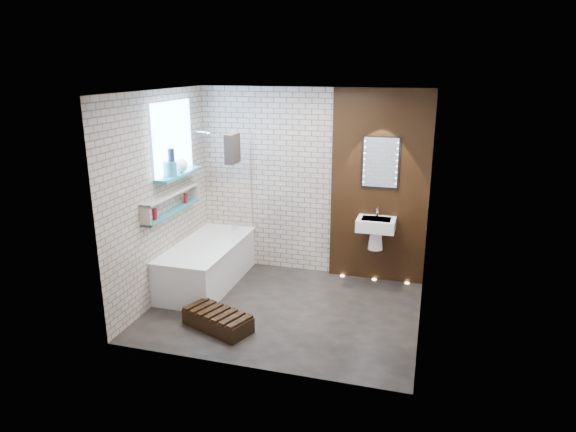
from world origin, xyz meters
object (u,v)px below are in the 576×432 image
(led_mirror, at_px, (381,162))
(washbasin, at_px, (376,229))
(bathtub, at_px, (207,263))
(bath_screen, at_px, (242,187))
(walnut_step, at_px, (218,321))

(led_mirror, bearing_deg, washbasin, -90.00)
(bathtub, distance_m, washbasin, 2.32)
(bathtub, bearing_deg, bath_screen, 51.10)
(bathtub, xyz_separation_m, bath_screen, (0.35, 0.44, 0.99))
(washbasin, xyz_separation_m, led_mirror, (0.00, 0.16, 0.86))
(led_mirror, relative_size, walnut_step, 0.87)
(bath_screen, bearing_deg, washbasin, 5.78)
(bath_screen, height_order, led_mirror, led_mirror)
(washbasin, bearing_deg, bath_screen, -174.22)
(bathtub, bearing_deg, washbasin, 16.01)
(bath_screen, xyz_separation_m, washbasin, (1.82, 0.18, -0.49))
(bathtub, relative_size, bath_screen, 1.24)
(bath_screen, height_order, washbasin, bath_screen)
(washbasin, height_order, led_mirror, led_mirror)
(walnut_step, bearing_deg, bath_screen, 99.91)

